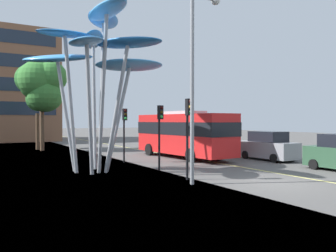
% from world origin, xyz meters
% --- Properties ---
extents(ground, '(120.00, 240.00, 0.10)m').
position_xyz_m(ground, '(-0.67, 0.00, -0.05)').
color(ground, '#54514F').
extents(red_bus, '(3.27, 9.89, 3.58)m').
position_xyz_m(red_bus, '(2.13, 11.24, 1.96)').
color(red_bus, red).
rests_on(red_bus, ground).
extents(leaf_sculpture, '(7.92, 8.18, 9.45)m').
position_xyz_m(leaf_sculpture, '(-5.86, 7.51, 6.94)').
color(leaf_sculpture, '#9EA0A5').
rests_on(leaf_sculpture, ground).
extents(traffic_light_kerb_near, '(0.28, 0.42, 3.90)m').
position_xyz_m(traffic_light_kerb_near, '(-3.04, 2.62, 2.82)').
color(traffic_light_kerb_near, black).
rests_on(traffic_light_kerb_near, ground).
extents(traffic_light_kerb_far, '(0.28, 0.42, 3.73)m').
position_xyz_m(traffic_light_kerb_far, '(-2.61, 6.25, 2.70)').
color(traffic_light_kerb_far, black).
rests_on(traffic_light_kerb_far, ground).
extents(traffic_light_island_mid, '(0.28, 0.42, 3.68)m').
position_xyz_m(traffic_light_island_mid, '(-3.01, 10.59, 2.66)').
color(traffic_light_island_mid, black).
rests_on(traffic_light_island_mid, ground).
extents(car_parked_mid, '(1.98, 4.49, 2.08)m').
position_xyz_m(car_parked_mid, '(6.66, 6.90, 0.97)').
color(car_parked_mid, gray).
rests_on(car_parked_mid, ground).
extents(car_parked_far, '(1.91, 3.88, 1.97)m').
position_xyz_m(car_parked_far, '(6.19, 12.54, 0.93)').
color(car_parked_far, gold).
rests_on(car_parked_far, ground).
extents(street_lamp, '(1.61, 0.44, 8.66)m').
position_xyz_m(street_lamp, '(-3.17, 1.63, 5.42)').
color(street_lamp, gray).
rests_on(street_lamp, ground).
extents(tree_pavement_near, '(3.67, 4.27, 8.30)m').
position_xyz_m(tree_pavement_near, '(-6.72, 24.55, 6.13)').
color(tree_pavement_near, brown).
rests_on(tree_pavement_near, ground).
extents(tree_pavement_far, '(4.65, 4.75, 8.44)m').
position_xyz_m(tree_pavement_far, '(-5.98, 22.95, 6.33)').
color(tree_pavement_far, brown).
rests_on(tree_pavement_far, ground).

